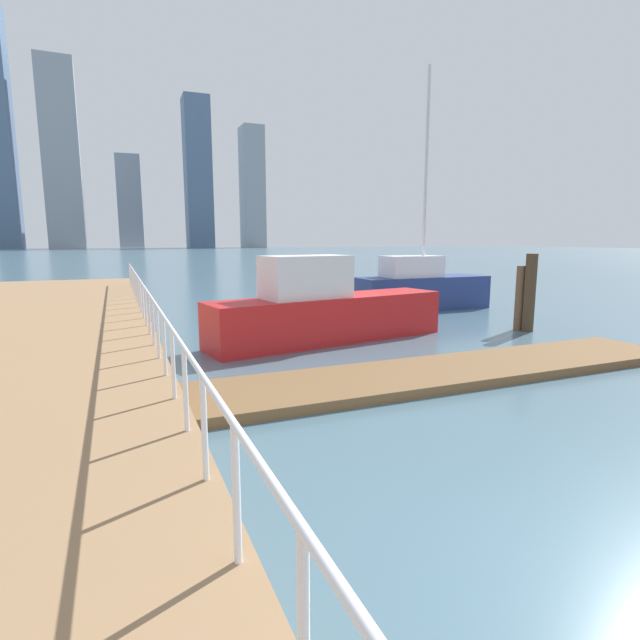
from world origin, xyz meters
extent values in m
plane|color=#476675|center=(0.00, 20.00, 0.00)|extent=(300.00, 300.00, 0.00)
cube|color=brown|center=(2.15, 6.02, 0.09)|extent=(11.30, 2.00, 0.18)
cylinder|color=white|center=(-3.15, 0.11, 0.93)|extent=(0.06, 0.06, 1.05)
cylinder|color=white|center=(-3.15, 1.44, 0.93)|extent=(0.06, 0.06, 1.05)
cylinder|color=white|center=(-3.15, 2.78, 0.93)|extent=(0.06, 0.06, 1.05)
cylinder|color=white|center=(-3.15, 4.11, 0.93)|extent=(0.06, 0.06, 1.05)
cylinder|color=white|center=(-3.15, 5.45, 0.93)|extent=(0.06, 0.06, 1.05)
cylinder|color=white|center=(-3.15, 6.78, 0.93)|extent=(0.06, 0.06, 1.05)
cylinder|color=white|center=(-3.15, 8.12, 0.93)|extent=(0.06, 0.06, 1.05)
cylinder|color=white|center=(-3.15, 9.45, 0.93)|extent=(0.06, 0.06, 1.05)
cylinder|color=white|center=(-3.15, 10.79, 0.93)|extent=(0.06, 0.06, 1.05)
cylinder|color=white|center=(-3.15, 12.12, 0.93)|extent=(0.06, 0.06, 1.05)
cylinder|color=white|center=(-3.15, 13.46, 0.93)|extent=(0.06, 0.06, 1.05)
cylinder|color=white|center=(-3.15, 14.79, 0.93)|extent=(0.06, 0.06, 1.05)
cylinder|color=white|center=(-3.15, 16.13, 0.93)|extent=(0.06, 0.06, 1.05)
cylinder|color=white|center=(-3.15, 17.46, 0.93)|extent=(0.06, 0.06, 1.05)
cylinder|color=white|center=(-3.15, 18.80, 0.93)|extent=(0.06, 0.06, 1.05)
cylinder|color=white|center=(-3.15, 20.13, 0.93)|extent=(0.06, 0.06, 1.05)
cylinder|color=white|center=(-3.15, 21.47, 0.93)|extent=(0.06, 0.06, 1.05)
cylinder|color=white|center=(-3.15, 22.80, 0.93)|extent=(0.06, 0.06, 1.05)
cylinder|color=white|center=(-3.15, 24.13, 0.93)|extent=(0.06, 0.06, 1.05)
cylinder|color=white|center=(-3.15, 25.47, 0.93)|extent=(0.06, 0.06, 1.05)
cylinder|color=white|center=(-3.15, 10.12, 1.45)|extent=(0.06, 30.70, 0.06)
cylinder|color=#473826|center=(7.43, 9.08, 1.15)|extent=(0.33, 0.33, 2.30)
cylinder|color=brown|center=(7.33, 9.37, 0.97)|extent=(0.25, 0.25, 1.94)
cube|color=navy|center=(7.23, 14.29, 0.64)|extent=(5.39, 1.65, 1.28)
cube|color=white|center=(6.70, 14.29, 1.69)|extent=(2.23, 1.31, 0.81)
cylinder|color=silver|center=(7.23, 14.29, 5.15)|extent=(0.12, 0.12, 7.74)
cube|color=red|center=(1.40, 10.11, 0.61)|extent=(6.90, 2.58, 1.21)
cube|color=white|center=(0.68, 9.99, 1.76)|extent=(2.41, 1.52, 1.09)
cube|color=slate|center=(-31.94, 170.23, 33.89)|extent=(6.69, 7.05, 67.78)
cube|color=#8C939E|center=(-16.53, 167.18, 27.19)|extent=(10.30, 11.05, 54.37)
cube|color=gray|center=(2.27, 179.95, 15.27)|extent=(8.36, 10.42, 30.54)
cube|color=slate|center=(23.42, 167.94, 24.21)|extent=(8.36, 9.25, 48.42)
cube|color=#8C939E|center=(40.17, 161.80, 19.69)|extent=(6.89, 8.87, 39.38)
camera|label=1|loc=(-3.84, -1.73, 2.71)|focal=27.36mm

